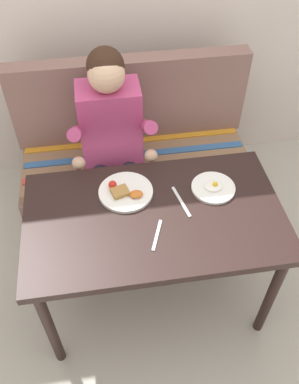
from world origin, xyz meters
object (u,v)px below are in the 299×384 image
Objects in this scene: person at (112,135)px; knife at (181,201)px; table at (154,225)px; plate_breakfast at (125,192)px; plate_eggs at (213,188)px; couch at (135,165)px; fork at (157,235)px.

person is 0.60m from knife.
plate_breakfast reaches higher than table.
table is 0.99× the size of person.
plate_eggs is 0.18m from knife.
plate_breakfast is 0.27m from knife.
plate_breakfast is at bearing 128.19° from table.
couch reaches higher than knife.
person is 6.06× the size of knife.
fork is (-0.32, -0.24, -0.01)m from plate_eggs.
couch reaches higher than table.
fork is at bearing -143.15° from plate_eggs.
couch is 0.83m from knife.
plate_eggs is 1.26× the size of fork.
plate_eggs is (0.31, -0.65, 0.41)m from couch.
person is at bearing 121.60° from fork.
person reaches higher than table.
fork is 0.23m from knife.
knife is (0.25, -0.10, -0.01)m from plate_breakfast.
couch is 7.20× the size of knife.
person is 7.13× the size of fork.
table is 0.83× the size of couch.
knife is at bearing -20.49° from plate_breakfast.
table is at bearing -170.56° from knife.
person reaches higher than couch.
knife is (0.14, -0.71, 0.40)m from couch.
table is 6.00× the size of knife.
plate_breakfast is at bearing -100.87° from couch.
person is at bearing 93.30° from plate_breakfast.
person is at bearing 133.57° from plate_eggs.
couch is 0.83m from plate_eggs.
knife is (0.14, 0.05, 0.08)m from table.
couch is at bearing 88.46° from knife.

